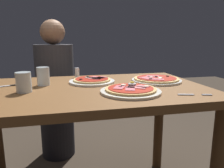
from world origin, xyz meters
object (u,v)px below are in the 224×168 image
Objects in this scene: fork at (192,95)px; pizza_across_right at (156,80)px; diner_person at (56,94)px; water_glass_far at (43,77)px; water_glass_near at (24,83)px; salt_shaker at (77,73)px; knife at (11,85)px; dining_table at (89,108)px; pizza_foreground at (131,90)px; pizza_across_left at (92,81)px.

pizza_across_right is at bearing 93.77° from fork.
fork is at bearing 123.42° from diner_person.
water_glass_far is (-0.67, 0.04, 0.03)m from pizza_across_right.
water_glass_near is at bearing -118.35° from water_glass_far.
salt_shaker is (0.29, 0.36, -0.01)m from water_glass_near.
diner_person is at bearing 69.51° from knife.
dining_table is 0.36m from water_glass_near.
diner_person is at bearing 113.90° from pizza_foreground.
pizza_across_right is at bearing 134.51° from diner_person.
knife is 0.66m from diner_person.
knife is at bearing 154.89° from fork.
water_glass_near reaches higher than pizza_across_left.
pizza_foreground is at bearing 113.90° from diner_person.
pizza_across_left reaches higher than knife.
water_glass_far is 0.66× the size of fork.
water_glass_far reaches higher than knife.
water_glass_near reaches higher than knife.
dining_table is 0.75m from diner_person.
diner_person is (0.22, 0.58, -0.21)m from knife.
knife is (-0.10, 0.17, -0.04)m from water_glass_near.
water_glass_far is 0.18m from knife.
pizza_across_left is 0.58m from fork.
fork is (0.42, -0.41, -0.01)m from pizza_across_left.
water_glass_far is (-0.43, 0.28, 0.03)m from pizza_foreground.
salt_shaker reaches higher than fork.
dining_table is 0.31m from water_glass_far.
pizza_foreground is 1.92× the size of fork.
pizza_across_left is at bearing -68.83° from salt_shaker.
knife is at bearing -153.18° from salt_shaker.
knife reaches higher than dining_table.
dining_table is 4.70× the size of pizza_across_left.
pizza_across_right is 3.06× the size of water_glass_near.
water_glass_far is (-0.28, -0.02, 0.03)m from pizza_across_left.
salt_shaker reaches higher than pizza_across_right.
pizza_across_left is at bearing 24.67° from water_glass_near.
fork is at bearing -29.27° from water_glass_far.
salt_shaker is at bearing 111.17° from pizza_across_left.
salt_shaker reaches higher than dining_table.
salt_shaker is (-0.23, 0.49, 0.02)m from pizza_foreground.
water_glass_near reaches higher than pizza_foreground.
pizza_across_left reaches higher than dining_table.
pizza_across_left is 0.21m from salt_shaker.
diner_person is at bearing 105.74° from dining_table.
pizza_foreground is 0.29m from fork.
fork is (0.45, -0.28, 0.12)m from dining_table.
pizza_foreground is 0.98× the size of pizza_across_right.
pizza_across_right reaches higher than dining_table.
water_glass_far is at bearing 86.09° from diner_person.
pizza_foreground reaches higher than pizza_across_left.
pizza_foreground is 1.58× the size of knife.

